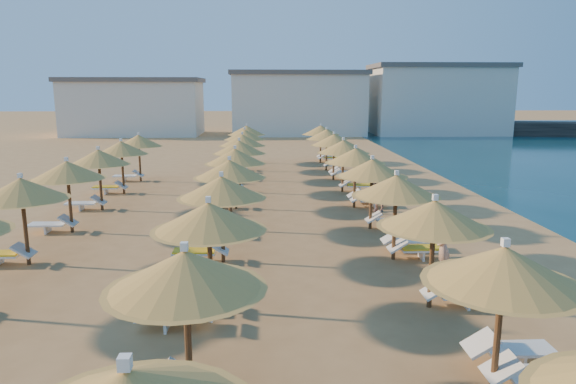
{
  "coord_description": "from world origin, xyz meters",
  "views": [
    {
      "loc": [
        -0.8,
        -15.73,
        5.29
      ],
      "look_at": [
        0.07,
        4.0,
        1.3
      ],
      "focal_mm": 32.0,
      "sensor_mm": 36.0,
      "label": 1
    }
  ],
  "objects_px": {
    "jetty": "(516,128)",
    "beachgoer_b": "(428,215)",
    "parasol_row_west": "(230,170)",
    "parasol_row_east": "(372,169)",
    "beachgoer_a": "(443,248)",
    "beachgoer_c": "(379,191)"
  },
  "relations": [
    {
      "from": "jetty",
      "to": "beachgoer_b",
      "type": "relative_size",
      "value": 17.83
    },
    {
      "from": "jetty",
      "to": "parasol_row_west",
      "type": "xyz_separation_m",
      "value": [
        -30.45,
        -39.69,
        1.56
      ]
    },
    {
      "from": "jetty",
      "to": "beachgoer_b",
      "type": "xyz_separation_m",
      "value": [
        -23.29,
        -40.97,
        0.09
      ]
    },
    {
      "from": "jetty",
      "to": "parasol_row_east",
      "type": "relative_size",
      "value": 0.77
    },
    {
      "from": "parasol_row_east",
      "to": "beachgoer_b",
      "type": "relative_size",
      "value": 23.08
    },
    {
      "from": "parasol_row_east",
      "to": "beachgoer_a",
      "type": "bearing_deg",
      "value": -77.24
    },
    {
      "from": "parasol_row_west",
      "to": "beachgoer_b",
      "type": "distance_m",
      "value": 7.42
    },
    {
      "from": "jetty",
      "to": "parasol_row_west",
      "type": "bearing_deg",
      "value": -115.88
    },
    {
      "from": "parasol_row_east",
      "to": "beachgoer_b",
      "type": "xyz_separation_m",
      "value": [
        1.83,
        -1.28,
        -1.47
      ]
    },
    {
      "from": "beachgoer_c",
      "to": "parasol_row_east",
      "type": "bearing_deg",
      "value": -72.52
    },
    {
      "from": "beachgoer_a",
      "to": "beachgoer_b",
      "type": "height_order",
      "value": "beachgoer_b"
    },
    {
      "from": "jetty",
      "to": "beachgoer_a",
      "type": "height_order",
      "value": "beachgoer_a"
    },
    {
      "from": "beachgoer_c",
      "to": "beachgoer_b",
      "type": "distance_m",
      "value": 4.15
    },
    {
      "from": "beachgoer_a",
      "to": "beachgoer_c",
      "type": "bearing_deg",
      "value": -166.6
    },
    {
      "from": "beachgoer_b",
      "to": "beachgoer_c",
      "type": "bearing_deg",
      "value": 155.13
    },
    {
      "from": "parasol_row_east",
      "to": "beachgoer_a",
      "type": "xyz_separation_m",
      "value": [
        1.12,
        -4.92,
        -1.53
      ]
    },
    {
      "from": "jetty",
      "to": "beachgoer_c",
      "type": "height_order",
      "value": "beachgoer_c"
    },
    {
      "from": "parasol_row_west",
      "to": "beachgoer_c",
      "type": "height_order",
      "value": "parasol_row_west"
    },
    {
      "from": "beachgoer_c",
      "to": "beachgoer_a",
      "type": "relative_size",
      "value": 1.15
    },
    {
      "from": "beachgoer_a",
      "to": "parasol_row_east",
      "type": "bearing_deg",
      "value": -155.24
    },
    {
      "from": "parasol_row_west",
      "to": "beachgoer_c",
      "type": "bearing_deg",
      "value": 23.86
    },
    {
      "from": "parasol_row_east",
      "to": "parasol_row_west",
      "type": "xyz_separation_m",
      "value": [
        -5.34,
        0.0,
        0.0
      ]
    }
  ]
}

